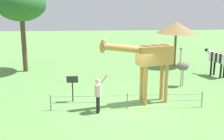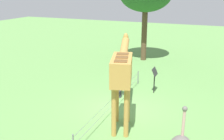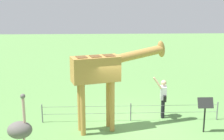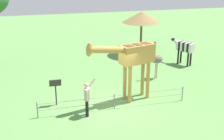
{
  "view_description": "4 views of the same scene",
  "coord_description": "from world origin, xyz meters",
  "px_view_note": "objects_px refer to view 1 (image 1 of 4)",
  "views": [
    {
      "loc": [
        1.51,
        13.37,
        5.19
      ],
      "look_at": [
        0.75,
        0.8,
        2.0
      ],
      "focal_mm": 48.77,
      "sensor_mm": 36.0,
      "label": 1
    },
    {
      "loc": [
        -9.57,
        -3.61,
        5.12
      ],
      "look_at": [
        0.22,
        0.46,
        1.75
      ],
      "focal_mm": 41.34,
      "sensor_mm": 36.0,
      "label": 2
    },
    {
      "loc": [
        -1.22,
        -11.11,
        4.83
      ],
      "look_at": [
        -0.74,
        0.52,
        2.04
      ],
      "focal_mm": 48.86,
      "sensor_mm": 36.0,
      "label": 3
    },
    {
      "loc": [
        3.5,
        12.75,
        6.38
      ],
      "look_at": [
        0.03,
        -0.06,
        1.82
      ],
      "focal_mm": 49.01,
      "sensor_mm": 36.0,
      "label": 4
    }
  ],
  "objects_px": {
    "giraffe": "(149,58)",
    "zebra": "(217,59)",
    "shade_hut_near": "(176,27)",
    "info_sign": "(72,83)",
    "tree_east": "(21,4)",
    "visitor": "(98,93)",
    "ostrich": "(183,66)"
  },
  "relations": [
    {
      "from": "ostrich",
      "to": "shade_hut_near",
      "type": "height_order",
      "value": "shade_hut_near"
    },
    {
      "from": "shade_hut_near",
      "to": "tree_east",
      "type": "xyz_separation_m",
      "value": [
        10.62,
        1.11,
        1.69
      ]
    },
    {
      "from": "giraffe",
      "to": "shade_hut_near",
      "type": "distance_m",
      "value": 8.45
    },
    {
      "from": "zebra",
      "to": "info_sign",
      "type": "height_order",
      "value": "zebra"
    },
    {
      "from": "tree_east",
      "to": "info_sign",
      "type": "relative_size",
      "value": 4.28
    },
    {
      "from": "tree_east",
      "to": "ostrich",
      "type": "bearing_deg",
      "value": 157.16
    },
    {
      "from": "giraffe",
      "to": "tree_east",
      "type": "distance_m",
      "value": 10.1
    },
    {
      "from": "shade_hut_near",
      "to": "visitor",
      "type": "bearing_deg",
      "value": 56.77
    },
    {
      "from": "visitor",
      "to": "shade_hut_near",
      "type": "bearing_deg",
      "value": -123.23
    },
    {
      "from": "zebra",
      "to": "ostrich",
      "type": "xyz_separation_m",
      "value": [
        2.83,
        1.99,
        0.01
      ]
    },
    {
      "from": "zebra",
      "to": "ostrich",
      "type": "height_order",
      "value": "ostrich"
    },
    {
      "from": "visitor",
      "to": "info_sign",
      "type": "xyz_separation_m",
      "value": [
        1.22,
        -1.48,
        0.05
      ]
    },
    {
      "from": "visitor",
      "to": "shade_hut_near",
      "type": "height_order",
      "value": "shade_hut_near"
    },
    {
      "from": "giraffe",
      "to": "tree_east",
      "type": "bearing_deg",
      "value": -42.3
    },
    {
      "from": "tree_east",
      "to": "info_sign",
      "type": "bearing_deg",
      "value": 120.09
    },
    {
      "from": "ostrich",
      "to": "shade_hut_near",
      "type": "xyz_separation_m",
      "value": [
        -0.94,
        -5.19,
        1.61
      ]
    },
    {
      "from": "visitor",
      "to": "info_sign",
      "type": "bearing_deg",
      "value": -50.37
    },
    {
      "from": "zebra",
      "to": "ostrich",
      "type": "distance_m",
      "value": 3.46
    },
    {
      "from": "info_sign",
      "to": "zebra",
      "type": "bearing_deg",
      "value": -154.99
    },
    {
      "from": "visitor",
      "to": "zebra",
      "type": "height_order",
      "value": "visitor"
    },
    {
      "from": "ostrich",
      "to": "shade_hut_near",
      "type": "distance_m",
      "value": 5.51
    },
    {
      "from": "visitor",
      "to": "ostrich",
      "type": "distance_m",
      "value": 6.06
    },
    {
      "from": "zebra",
      "to": "info_sign",
      "type": "bearing_deg",
      "value": 25.01
    },
    {
      "from": "shade_hut_near",
      "to": "zebra",
      "type": "bearing_deg",
      "value": 120.51
    },
    {
      "from": "giraffe",
      "to": "zebra",
      "type": "bearing_deg",
      "value": -138.98
    },
    {
      "from": "info_sign",
      "to": "shade_hut_near",
      "type": "bearing_deg",
      "value": -133.65
    },
    {
      "from": "shade_hut_near",
      "to": "info_sign",
      "type": "relative_size",
      "value": 2.43
    },
    {
      "from": "shade_hut_near",
      "to": "info_sign",
      "type": "height_order",
      "value": "shade_hut_near"
    },
    {
      "from": "visitor",
      "to": "shade_hut_near",
      "type": "distance_m",
      "value": 10.72
    },
    {
      "from": "zebra",
      "to": "shade_hut_near",
      "type": "relative_size",
      "value": 0.55
    },
    {
      "from": "zebra",
      "to": "tree_east",
      "type": "relative_size",
      "value": 0.31
    },
    {
      "from": "giraffe",
      "to": "zebra",
      "type": "xyz_separation_m",
      "value": [
        -5.22,
        -4.54,
        -1.04
      ]
    }
  ]
}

